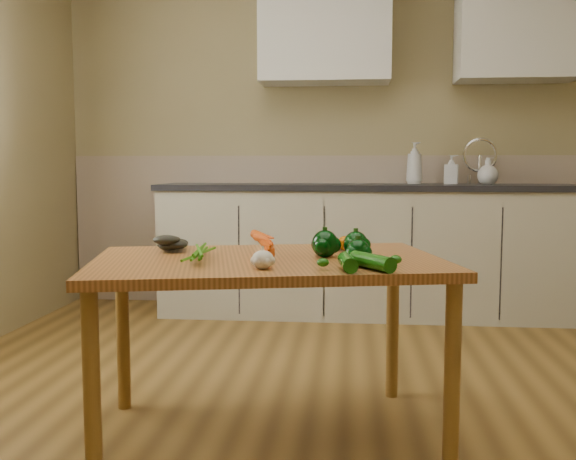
% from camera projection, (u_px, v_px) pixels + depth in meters
% --- Properties ---
extents(room, '(4.04, 5.04, 2.64)m').
position_uv_depth(room, '(328.00, 104.00, 2.37)').
color(room, olive).
rests_on(room, ground).
extents(counter_run, '(2.84, 0.64, 1.14)m').
position_uv_depth(counter_run, '(368.00, 248.00, 4.42)').
color(counter_run, '#B4AF96').
rests_on(counter_run, ground).
extents(upper_cabinets, '(2.15, 0.35, 0.70)m').
position_uv_depth(upper_cabinets, '(415.00, 30.00, 4.38)').
color(upper_cabinets, silver).
rests_on(upper_cabinets, room).
extents(table, '(1.42, 1.07, 0.68)m').
position_uv_depth(table, '(268.00, 278.00, 2.38)').
color(table, '#A66530').
rests_on(table, ground).
extents(soap_bottle_a, '(0.15, 0.16, 0.29)m').
position_uv_depth(soap_bottle_a, '(414.00, 163.00, 4.43)').
color(soap_bottle_a, silver).
rests_on(soap_bottle_a, counter_run).
extents(soap_bottle_b, '(0.11, 0.11, 0.20)m').
position_uv_depth(soap_bottle_b, '(451.00, 169.00, 4.44)').
color(soap_bottle_b, silver).
rests_on(soap_bottle_b, counter_run).
extents(soap_bottle_c, '(0.17, 0.17, 0.18)m').
position_uv_depth(soap_bottle_c, '(488.00, 171.00, 4.35)').
color(soap_bottle_c, silver).
rests_on(soap_bottle_c, counter_run).
extents(carrot_bunch, '(0.27, 0.23, 0.06)m').
position_uv_depth(carrot_bunch, '(244.00, 250.00, 2.36)').
color(carrot_bunch, '#D84505').
rests_on(carrot_bunch, table).
extents(leafy_greens, '(0.18, 0.16, 0.09)m').
position_uv_depth(leafy_greens, '(161.00, 240.00, 2.56)').
color(leafy_greens, black).
rests_on(leafy_greens, table).
extents(garlic_bulb, '(0.07, 0.07, 0.06)m').
position_uv_depth(garlic_bulb, '(263.00, 260.00, 2.11)').
color(garlic_bulb, silver).
rests_on(garlic_bulb, table).
extents(pepper_a, '(0.10, 0.10, 0.10)m').
position_uv_depth(pepper_a, '(325.00, 244.00, 2.39)').
color(pepper_a, black).
rests_on(pepper_a, table).
extents(pepper_b, '(0.09, 0.09, 0.09)m').
position_uv_depth(pepper_b, '(356.00, 244.00, 2.43)').
color(pepper_b, black).
rests_on(pepper_b, table).
extents(pepper_c, '(0.08, 0.08, 0.08)m').
position_uv_depth(pepper_c, '(358.00, 251.00, 2.25)').
color(pepper_c, black).
rests_on(pepper_c, table).
extents(tomato_a, '(0.08, 0.08, 0.07)m').
position_uv_depth(tomato_a, '(324.00, 242.00, 2.57)').
color(tomato_a, '#971602').
rests_on(tomato_a, table).
extents(tomato_b, '(0.07, 0.07, 0.06)m').
position_uv_depth(tomato_b, '(331.00, 242.00, 2.60)').
color(tomato_b, '#B75604').
rests_on(tomato_b, table).
extents(tomato_c, '(0.06, 0.06, 0.06)m').
position_uv_depth(tomato_c, '(345.00, 243.00, 2.58)').
color(tomato_c, '#B75604').
rests_on(tomato_c, table).
extents(zucchini_a, '(0.16, 0.19, 0.05)m').
position_uv_depth(zucchini_a, '(372.00, 262.00, 2.10)').
color(zucchini_a, '#0E4707').
rests_on(zucchini_a, table).
extents(zucchini_b, '(0.07, 0.17, 0.05)m').
position_uv_depth(zucchini_b, '(348.00, 262.00, 2.09)').
color(zucchini_b, '#0E4707').
rests_on(zucchini_b, table).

